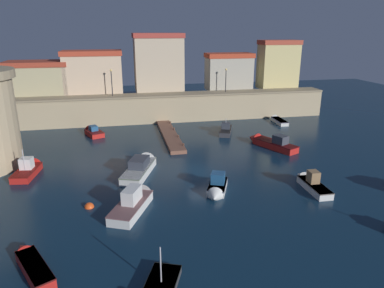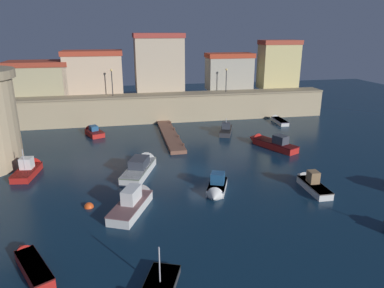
{
  "view_description": "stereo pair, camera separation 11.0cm",
  "coord_description": "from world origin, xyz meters",
  "px_view_note": "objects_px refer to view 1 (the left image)",
  "views": [
    {
      "loc": [
        -7.47,
        -31.56,
        13.38
      ],
      "look_at": [
        0.0,
        4.59,
        1.42
      ],
      "focal_mm": 33.24,
      "sensor_mm": 36.0,
      "label": 1
    },
    {
      "loc": [
        -7.36,
        -31.58,
        13.38
      ],
      "look_at": [
        0.0,
        4.59,
        1.42
      ],
      "focal_mm": 33.24,
      "sensor_mm": 36.0,
      "label": 2
    }
  ],
  "objects_px": {
    "quay_lamp_0": "(111,78)",
    "moored_boat_0": "(31,263)",
    "moored_boat_11": "(310,182)",
    "moored_boat_8": "(142,166)",
    "moored_boat_4": "(93,131)",
    "moored_boat_7": "(136,200)",
    "moored_boat_10": "(226,129)",
    "moored_boat_9": "(30,168)",
    "quay_lamp_1": "(226,76)",
    "moored_boat_2": "(277,120)",
    "moored_boat_3": "(270,142)",
    "mooring_buoy_0": "(89,207)",
    "mooring_buoy_1": "(151,159)",
    "moored_boat_5": "(217,188)"
  },
  "relations": [
    {
      "from": "mooring_buoy_1",
      "to": "quay_lamp_0",
      "type": "bearing_deg",
      "value": 103.39
    },
    {
      "from": "moored_boat_7",
      "to": "moored_boat_9",
      "type": "bearing_deg",
      "value": 71.86
    },
    {
      "from": "mooring_buoy_1",
      "to": "moored_boat_8",
      "type": "bearing_deg",
      "value": -110.37
    },
    {
      "from": "quay_lamp_1",
      "to": "mooring_buoy_1",
      "type": "height_order",
      "value": "quay_lamp_1"
    },
    {
      "from": "quay_lamp_1",
      "to": "moored_boat_4",
      "type": "relative_size",
      "value": 0.81
    },
    {
      "from": "quay_lamp_0",
      "to": "moored_boat_2",
      "type": "height_order",
      "value": "quay_lamp_0"
    },
    {
      "from": "moored_boat_3",
      "to": "moored_boat_5",
      "type": "distance_m",
      "value": 14.47
    },
    {
      "from": "moored_boat_4",
      "to": "moored_boat_7",
      "type": "relative_size",
      "value": 0.68
    },
    {
      "from": "moored_boat_3",
      "to": "moored_boat_8",
      "type": "distance_m",
      "value": 16.18
    },
    {
      "from": "quay_lamp_0",
      "to": "moored_boat_7",
      "type": "bearing_deg",
      "value": -86.41
    },
    {
      "from": "moored_boat_3",
      "to": "moored_boat_7",
      "type": "distance_m",
      "value": 20.39
    },
    {
      "from": "moored_boat_2",
      "to": "mooring_buoy_0",
      "type": "xyz_separation_m",
      "value": [
        -26.09,
        -22.28,
        -0.31
      ]
    },
    {
      "from": "moored_boat_2",
      "to": "moored_boat_7",
      "type": "xyz_separation_m",
      "value": [
        -22.47,
        -22.88,
        0.25
      ]
    },
    {
      "from": "moored_boat_11",
      "to": "mooring_buoy_1",
      "type": "bearing_deg",
      "value": 53.87
    },
    {
      "from": "quay_lamp_1",
      "to": "moored_boat_8",
      "type": "height_order",
      "value": "quay_lamp_1"
    },
    {
      "from": "moored_boat_11",
      "to": "mooring_buoy_0",
      "type": "relative_size",
      "value": 6.93
    },
    {
      "from": "moored_boat_3",
      "to": "moored_boat_10",
      "type": "bearing_deg",
      "value": -0.05
    },
    {
      "from": "moored_boat_9",
      "to": "moored_boat_11",
      "type": "relative_size",
      "value": 1.0
    },
    {
      "from": "quay_lamp_0",
      "to": "moored_boat_9",
      "type": "distance_m",
      "value": 20.57
    },
    {
      "from": "moored_boat_7",
      "to": "moored_boat_10",
      "type": "bearing_deg",
      "value": -9.89
    },
    {
      "from": "moored_boat_0",
      "to": "mooring_buoy_0",
      "type": "distance_m",
      "value": 7.65
    },
    {
      "from": "quay_lamp_1",
      "to": "moored_boat_7",
      "type": "xyz_separation_m",
      "value": [
        -15.41,
        -26.98,
        -5.94
      ]
    },
    {
      "from": "moored_boat_11",
      "to": "moored_boat_8",
      "type": "bearing_deg",
      "value": 65.91
    },
    {
      "from": "moored_boat_2",
      "to": "moored_boat_3",
      "type": "bearing_deg",
      "value": 153.63
    },
    {
      "from": "moored_boat_9",
      "to": "moored_boat_8",
      "type": "bearing_deg",
      "value": -91.02
    },
    {
      "from": "quay_lamp_0",
      "to": "moored_boat_9",
      "type": "xyz_separation_m",
      "value": [
        -8.05,
        -17.9,
        -6.16
      ]
    },
    {
      "from": "moored_boat_5",
      "to": "mooring_buoy_1",
      "type": "distance_m",
      "value": 10.61
    },
    {
      "from": "moored_boat_8",
      "to": "mooring_buoy_0",
      "type": "bearing_deg",
      "value": 166.28
    },
    {
      "from": "quay_lamp_1",
      "to": "moored_boat_11",
      "type": "distance_m",
      "value": 27.13
    },
    {
      "from": "quay_lamp_0",
      "to": "moored_boat_11",
      "type": "bearing_deg",
      "value": -57.18
    },
    {
      "from": "moored_boat_3",
      "to": "quay_lamp_0",
      "type": "bearing_deg",
      "value": 25.45
    },
    {
      "from": "quay_lamp_0",
      "to": "moored_boat_10",
      "type": "height_order",
      "value": "quay_lamp_0"
    },
    {
      "from": "moored_boat_5",
      "to": "mooring_buoy_0",
      "type": "distance_m",
      "value": 10.58
    },
    {
      "from": "quay_lamp_0",
      "to": "moored_boat_0",
      "type": "xyz_separation_m",
      "value": [
        -4.7,
        -33.5,
        -6.28
      ]
    },
    {
      "from": "moored_boat_11",
      "to": "mooring_buoy_1",
      "type": "distance_m",
      "value": 16.57
    },
    {
      "from": "quay_lamp_1",
      "to": "moored_boat_4",
      "type": "xyz_separation_m",
      "value": [
        -19.94,
        -5.42,
        -6.08
      ]
    },
    {
      "from": "moored_boat_10",
      "to": "moored_boat_11",
      "type": "relative_size",
      "value": 1.04
    },
    {
      "from": "mooring_buoy_0",
      "to": "moored_boat_10",
      "type": "bearing_deg",
      "value": 47.66
    },
    {
      "from": "moored_boat_0",
      "to": "mooring_buoy_0",
      "type": "xyz_separation_m",
      "value": [
        2.77,
        7.12,
        -0.36
      ]
    },
    {
      "from": "moored_boat_3",
      "to": "moored_boat_8",
      "type": "bearing_deg",
      "value": 81.56
    },
    {
      "from": "moored_boat_8",
      "to": "moored_boat_9",
      "type": "distance_m",
      "value": 10.88
    },
    {
      "from": "mooring_buoy_1",
      "to": "moored_boat_2",
      "type": "bearing_deg",
      "value": 31.2
    },
    {
      "from": "mooring_buoy_0",
      "to": "quay_lamp_0",
      "type": "bearing_deg",
      "value": 85.83
    },
    {
      "from": "moored_boat_11",
      "to": "mooring_buoy_0",
      "type": "height_order",
      "value": "moored_boat_11"
    },
    {
      "from": "quay_lamp_0",
      "to": "moored_boat_4",
      "type": "height_order",
      "value": "quay_lamp_0"
    },
    {
      "from": "moored_boat_11",
      "to": "moored_boat_2",
      "type": "bearing_deg",
      "value": -16.37
    },
    {
      "from": "moored_boat_9",
      "to": "moored_boat_2",
      "type": "bearing_deg",
      "value": -58.69
    },
    {
      "from": "moored_boat_4",
      "to": "moored_boat_8",
      "type": "xyz_separation_m",
      "value": [
        5.53,
        -14.21,
        0.14
      ]
    },
    {
      "from": "moored_boat_8",
      "to": "mooring_buoy_0",
      "type": "relative_size",
      "value": 9.9
    },
    {
      "from": "moored_boat_3",
      "to": "moored_boat_11",
      "type": "xyz_separation_m",
      "value": [
        -1.15,
        -11.43,
        -0.09
      ]
    }
  ]
}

